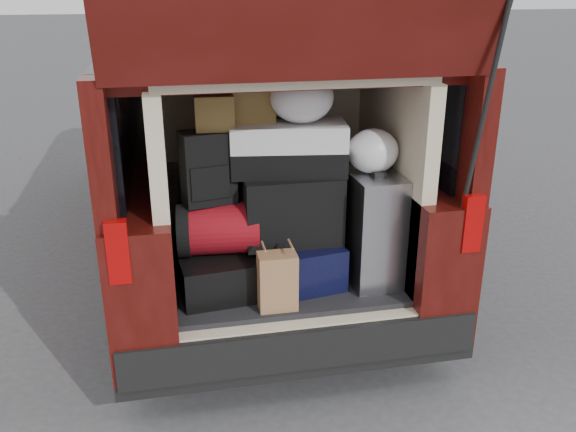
{
  "coord_description": "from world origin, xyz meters",
  "views": [
    {
      "loc": [
        -0.61,
        -2.92,
        2.17
      ],
      "look_at": [
        0.03,
        0.2,
        0.92
      ],
      "focal_mm": 38.0,
      "sensor_mm": 36.0,
      "label": 1
    }
  ],
  "objects_px": {
    "black_hardshell": "(214,269)",
    "black_soft_case": "(291,208)",
    "backpack": "(208,168)",
    "twotone_duffel": "(288,147)",
    "kraft_bag": "(277,281)",
    "red_duffel": "(218,228)",
    "silver_roller": "(371,227)",
    "navy_hardshell": "(290,258)"
  },
  "relations": [
    {
      "from": "kraft_bag",
      "to": "black_soft_case",
      "type": "height_order",
      "value": "black_soft_case"
    },
    {
      "from": "black_hardshell",
      "to": "kraft_bag",
      "type": "bearing_deg",
      "value": -50.98
    },
    {
      "from": "black_hardshell",
      "to": "black_soft_case",
      "type": "distance_m",
      "value": 0.55
    },
    {
      "from": "navy_hardshell",
      "to": "backpack",
      "type": "bearing_deg",
      "value": 172.39
    },
    {
      "from": "black_hardshell",
      "to": "silver_roller",
      "type": "distance_m",
      "value": 0.91
    },
    {
      "from": "navy_hardshell",
      "to": "black_soft_case",
      "type": "bearing_deg",
      "value": -99.31
    },
    {
      "from": "navy_hardshell",
      "to": "twotone_duffel",
      "type": "relative_size",
      "value": 0.93
    },
    {
      "from": "black_hardshell",
      "to": "red_duffel",
      "type": "height_order",
      "value": "red_duffel"
    },
    {
      "from": "kraft_bag",
      "to": "black_hardshell",
      "type": "bearing_deg",
      "value": 135.19
    },
    {
      "from": "black_hardshell",
      "to": "black_soft_case",
      "type": "height_order",
      "value": "black_soft_case"
    },
    {
      "from": "navy_hardshell",
      "to": "backpack",
      "type": "distance_m",
      "value": 0.72
    },
    {
      "from": "black_hardshell",
      "to": "backpack",
      "type": "relative_size",
      "value": 1.42
    },
    {
      "from": "kraft_bag",
      "to": "red_duffel",
      "type": "xyz_separation_m",
      "value": [
        -0.27,
        0.28,
        0.21
      ]
    },
    {
      "from": "kraft_bag",
      "to": "backpack",
      "type": "xyz_separation_m",
      "value": [
        -0.31,
        0.32,
        0.54
      ]
    },
    {
      "from": "black_hardshell",
      "to": "silver_roller",
      "type": "xyz_separation_m",
      "value": [
        0.88,
        -0.07,
        0.21
      ]
    },
    {
      "from": "black_soft_case",
      "to": "backpack",
      "type": "distance_m",
      "value": 0.51
    },
    {
      "from": "navy_hardshell",
      "to": "backpack",
      "type": "xyz_separation_m",
      "value": [
        -0.44,
        -0.01,
        0.57
      ]
    },
    {
      "from": "backpack",
      "to": "black_soft_case",
      "type": "bearing_deg",
      "value": -13.53
    },
    {
      "from": "kraft_bag",
      "to": "backpack",
      "type": "relative_size",
      "value": 0.8
    },
    {
      "from": "navy_hardshell",
      "to": "twotone_duffel",
      "type": "bearing_deg",
      "value": 98.71
    },
    {
      "from": "navy_hardshell",
      "to": "red_duffel",
      "type": "distance_m",
      "value": 0.47
    },
    {
      "from": "kraft_bag",
      "to": "black_soft_case",
      "type": "xyz_separation_m",
      "value": [
        0.14,
        0.3,
        0.29
      ]
    },
    {
      "from": "kraft_bag",
      "to": "backpack",
      "type": "height_order",
      "value": "backpack"
    },
    {
      "from": "navy_hardshell",
      "to": "twotone_duffel",
      "type": "distance_m",
      "value": 0.64
    },
    {
      "from": "kraft_bag",
      "to": "red_duffel",
      "type": "distance_m",
      "value": 0.44
    },
    {
      "from": "backpack",
      "to": "silver_roller",
      "type": "bearing_deg",
      "value": -17.3
    },
    {
      "from": "red_duffel",
      "to": "black_soft_case",
      "type": "bearing_deg",
      "value": 7.25
    },
    {
      "from": "black_soft_case",
      "to": "black_hardshell",
      "type": "bearing_deg",
      "value": 179.87
    },
    {
      "from": "silver_roller",
      "to": "twotone_duffel",
      "type": "bearing_deg",
      "value": 162.5
    },
    {
      "from": "twotone_duffel",
      "to": "kraft_bag",
      "type": "bearing_deg",
      "value": -102.15
    },
    {
      "from": "black_hardshell",
      "to": "navy_hardshell",
      "type": "xyz_separation_m",
      "value": [
        0.44,
        0.02,
        0.01
      ]
    },
    {
      "from": "silver_roller",
      "to": "red_duffel",
      "type": "height_order",
      "value": "silver_roller"
    },
    {
      "from": "red_duffel",
      "to": "twotone_duffel",
      "type": "distance_m",
      "value": 0.58
    },
    {
      "from": "silver_roller",
      "to": "black_soft_case",
      "type": "height_order",
      "value": "same"
    },
    {
      "from": "black_hardshell",
      "to": "backpack",
      "type": "bearing_deg",
      "value": 103.39
    },
    {
      "from": "red_duffel",
      "to": "black_soft_case",
      "type": "xyz_separation_m",
      "value": [
        0.41,
        0.02,
        0.08
      ]
    },
    {
      "from": "black_hardshell",
      "to": "twotone_duffel",
      "type": "xyz_separation_m",
      "value": [
        0.43,
        0.05,
        0.66
      ]
    },
    {
      "from": "kraft_bag",
      "to": "navy_hardshell",
      "type": "bearing_deg",
      "value": 67.83
    },
    {
      "from": "black_hardshell",
      "to": "black_soft_case",
      "type": "xyz_separation_m",
      "value": [
        0.44,
        -0.0,
        0.33
      ]
    },
    {
      "from": "twotone_duffel",
      "to": "red_duffel",
      "type": "bearing_deg",
      "value": -162.27
    },
    {
      "from": "silver_roller",
      "to": "black_soft_case",
      "type": "xyz_separation_m",
      "value": [
        -0.44,
        0.07,
        0.12
      ]
    },
    {
      "from": "black_hardshell",
      "to": "red_duffel",
      "type": "distance_m",
      "value": 0.25
    }
  ]
}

